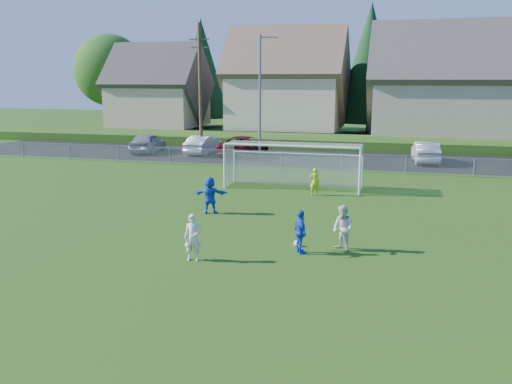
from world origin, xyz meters
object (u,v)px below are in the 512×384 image
goalkeeper (315,182)px  soccer_goal (294,159)px  player_white_a (193,238)px  soccer_ball (297,243)px  car_b (203,145)px  player_blue_b (210,195)px  player_white_b (343,228)px  car_f (426,152)px  car_a (148,143)px  player_blue_a (301,232)px  car_c (244,146)px

goalkeeper → soccer_goal: 2.33m
player_white_a → soccer_ball: bearing=29.3°
player_white_a → goalkeeper: size_ratio=1.10×
car_b → soccer_goal: bearing=131.9°
soccer_ball → player_blue_b: player_blue_b is taller
player_white_b → player_blue_b: 7.40m
car_b → car_f: 16.92m
car_f → car_a: bearing=-3.7°
player_blue_a → soccer_goal: size_ratio=0.21×
car_c → car_f: bearing=-173.9°
goalkeeper → car_c: (-7.56, 13.04, 0.06)m
goalkeeper → car_a: (-15.64, 12.77, 0.08)m
player_white_b → car_a: 28.17m
car_c → car_b: bearing=4.7°
player_white_a → car_c: bearing=93.4°
player_white_a → soccer_goal: 12.88m
player_blue_b → goalkeeper: 6.35m
player_blue_b → soccer_goal: bearing=-123.3°
soccer_ball → player_white_b: (1.63, -0.08, 0.70)m
player_white_a → player_blue_a: (3.30, 1.66, -0.02)m
player_blue_b → goalkeeper: size_ratio=1.16×
car_c → car_f: 13.51m
goalkeeper → car_b: (-10.98, 13.15, 0.02)m
goalkeeper → player_white_b: bearing=92.3°
player_blue_b → car_f: (9.87, 17.92, -0.08)m
player_white_b → car_f: size_ratio=0.36×
player_blue_b → car_a: 21.28m
soccer_ball → goalkeeper: (-0.73, 8.82, 0.60)m
player_white_b → player_blue_b: bearing=-168.3°
player_white_b → player_white_a: bearing=-110.2°
car_c → player_white_a: bearing=108.8°
player_white_b → car_c: player_white_b is taller
goalkeeper → car_f: bearing=-127.3°
player_blue_b → car_b: 19.47m
player_blue_b → car_a: player_blue_b is taller
car_a → soccer_ball: bearing=120.9°
player_white_b → car_c: 24.08m
soccer_ball → goalkeeper: goalkeeper is taller
car_c → soccer_goal: bearing=124.8°
car_b → soccer_goal: soccer_goal is taller
player_blue_b → goalkeeper: (3.92, 4.99, -0.11)m
car_a → car_b: (4.66, 0.38, -0.06)m
car_a → goalkeeper: bearing=134.5°
player_blue_a → soccer_goal: (-2.41, 11.16, 0.86)m
soccer_ball → car_f: 22.38m
player_blue_a → car_c: (-8.55, 22.59, 0.01)m
player_blue_a → car_c: car_c is taller
car_f → soccer_goal: 13.54m
player_blue_b → soccer_ball: bearing=128.1°
soccer_ball → car_a: bearing=127.2°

